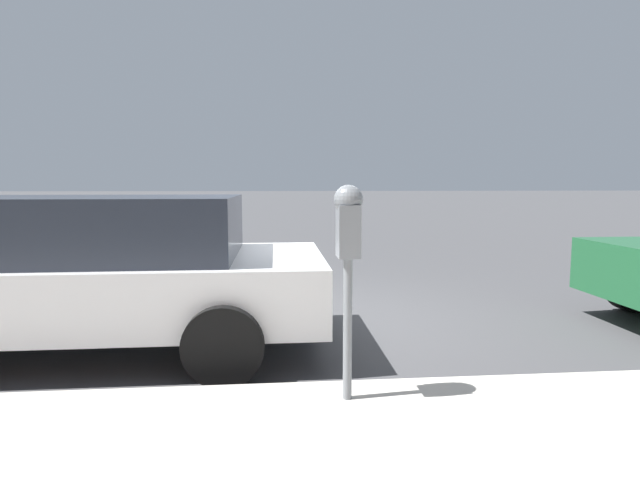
# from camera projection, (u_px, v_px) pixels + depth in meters

# --- Properties ---
(ground_plane) EXTENTS (220.00, 220.00, 0.00)m
(ground_plane) POSITION_uv_depth(u_px,v_px,m) (301.00, 319.00, 5.82)
(ground_plane) COLOR #424244
(parking_meter) EXTENTS (0.21, 0.19, 1.43)m
(parking_meter) POSITION_uv_depth(u_px,v_px,m) (348.00, 238.00, 3.22)
(parking_meter) COLOR gray
(parking_meter) RESTS_ON sidewalk
(car_white) EXTENTS (2.16, 4.53, 1.45)m
(car_white) POSITION_uv_depth(u_px,v_px,m) (87.00, 270.00, 4.67)
(car_white) COLOR silver
(car_white) RESTS_ON ground_plane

